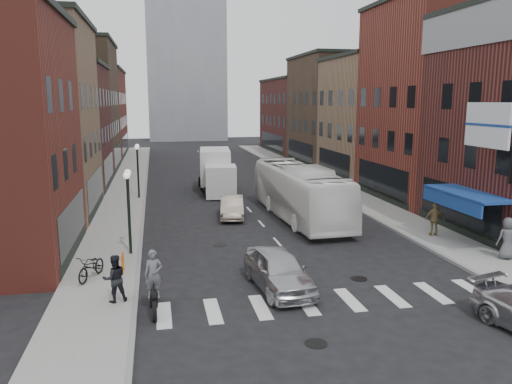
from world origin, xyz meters
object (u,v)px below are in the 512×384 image
(motorcycle_rider, at_px, (154,283))
(sedan_left_far, at_px, (232,207))
(streetlamp_near, at_px, (128,196))
(ped_right_c, at_px, (508,238))
(box_truck, at_px, (217,172))
(sedan_left_near, at_px, (279,270))
(transit_bus, at_px, (299,192))
(bike_rack, at_px, (123,263))
(ped_right_b, at_px, (435,219))
(parked_bicycle, at_px, (91,267))
(billboard_sign, at_px, (489,127))
(streetlamp_far, at_px, (138,161))
(ped_left_solo, at_px, (115,278))

(motorcycle_rider, xyz_separation_m, sedan_left_far, (4.81, 13.62, -0.40))
(streetlamp_near, xyz_separation_m, ped_right_c, (16.89, -4.23, -1.80))
(box_truck, relative_size, sedan_left_near, 1.72)
(transit_bus, bearing_deg, box_truck, 109.13)
(bike_rack, distance_m, ped_right_b, 16.24)
(bike_rack, bearing_deg, parked_bicycle, -157.39)
(billboard_sign, height_order, streetlamp_far, billboard_sign)
(box_truck, xyz_separation_m, transit_bus, (3.95, -10.07, 0.02))
(transit_bus, height_order, sedan_left_near, transit_bus)
(billboard_sign, xyz_separation_m, sedan_left_near, (-10.12, -1.91, -5.35))
(ped_right_b, bearing_deg, streetlamp_near, 10.38)
(motorcycle_rider, bearing_deg, parked_bicycle, 127.88)
(streetlamp_near, bearing_deg, sedan_left_far, 49.58)
(streetlamp_near, height_order, streetlamp_far, same)
(billboard_sign, distance_m, streetlamp_near, 16.68)
(streetlamp_near, xyz_separation_m, box_truck, (6.07, 16.00, -1.25))
(transit_bus, xyz_separation_m, parked_bicycle, (-11.41, -9.13, -1.02))
(streetlamp_far, xyz_separation_m, motorcycle_rider, (1.10, -20.68, -1.85))
(streetlamp_near, height_order, bike_rack, streetlamp_near)
(streetlamp_near, distance_m, streetlamp_far, 14.00)
(bike_rack, xyz_separation_m, box_truck, (6.27, 18.70, 1.11))
(streetlamp_near, relative_size, streetlamp_far, 1.00)
(bike_rack, height_order, sedan_left_near, sedan_left_near)
(sedan_left_near, distance_m, parked_bicycle, 7.59)
(sedan_left_near, distance_m, ped_right_b, 11.33)
(sedan_left_near, height_order, ped_right_b, ped_right_b)
(ped_right_c, bearing_deg, ped_left_solo, 11.33)
(billboard_sign, distance_m, bike_rack, 17.14)
(streetlamp_near, relative_size, ped_right_b, 2.29)
(ped_left_solo, xyz_separation_m, ped_right_b, (16.08, 5.83, 0.03))
(transit_bus, distance_m, ped_left_solo, 15.62)
(box_truck, height_order, parked_bicycle, box_truck)
(bike_rack, xyz_separation_m, sedan_left_far, (6.11, 9.64, 0.11))
(streetlamp_far, relative_size, parked_bicycle, 2.11)
(ped_right_c, bearing_deg, ped_right_b, -69.49)
(motorcycle_rider, distance_m, parked_bicycle, 4.30)
(motorcycle_rider, height_order, ped_right_b, motorcycle_rider)
(parked_bicycle, bearing_deg, billboard_sign, 21.28)
(streetlamp_near, distance_m, ped_right_b, 15.91)
(ped_right_c, bearing_deg, motorcycle_rider, 14.95)
(box_truck, bearing_deg, billboard_sign, -57.47)
(bike_rack, bearing_deg, transit_bus, 40.20)
(ped_left_solo, distance_m, ped_right_b, 17.10)
(streetlamp_near, distance_m, sedan_left_near, 8.26)
(ped_left_solo, bearing_deg, motorcycle_rider, 131.97)
(parked_bicycle, bearing_deg, motorcycle_rider, -32.17)
(parked_bicycle, relative_size, ped_right_b, 1.08)
(billboard_sign, distance_m, ped_left_solo, 17.21)
(parked_bicycle, bearing_deg, sedan_left_far, 76.50)
(streetlamp_near, height_order, parked_bicycle, streetlamp_near)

